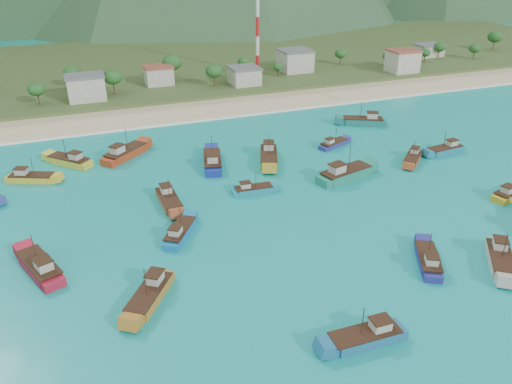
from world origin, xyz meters
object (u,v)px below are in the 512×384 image
object	(u,v)px
boat_12	(180,233)
boat_23	(31,178)
boat_26	(212,162)
boat_18	(428,261)
boat_30	(125,154)
boat_29	(445,150)
boat_32	(150,295)
boat_4	(40,268)
boat_3	(512,194)
boat_5	(345,174)
boat_10	(500,259)
boat_28	(364,122)
boat_22	(169,201)
boat_7	(366,338)
boat_0	(70,161)
boat_25	(334,145)
boat_17	(413,159)
radio_tower	(258,17)
boat_27	(269,157)
boat_15	(253,190)

from	to	relation	value
boat_12	boat_23	bearing A→B (deg)	160.01
boat_23	boat_26	world-z (taller)	boat_26
boat_18	boat_30	xyz separation A→B (m)	(-37.41, 59.15, 0.29)
boat_29	boat_32	xyz separation A→B (m)	(-73.70, -28.65, 0.08)
boat_26	boat_4	bearing A→B (deg)	-126.25
boat_3	boat_5	xyz separation A→B (m)	(-25.94, 18.64, 0.35)
boat_10	boat_12	bearing A→B (deg)	7.09
boat_3	boat_28	bearing A→B (deg)	171.94
boat_18	boat_4	bearing A→B (deg)	-170.33
boat_32	boat_22	bearing A→B (deg)	-72.50
boat_10	boat_30	size ratio (longest dim) A/B	0.89
boat_5	boat_32	bearing A→B (deg)	-75.16
boat_12	boat_28	distance (m)	70.06
boat_26	boat_7	bearing A→B (deg)	-73.12
boat_12	boat_18	world-z (taller)	boat_18
boat_0	boat_25	world-z (taller)	boat_0
boat_29	boat_17	bearing A→B (deg)	92.30
boat_5	boat_12	xyz separation A→B (m)	(-37.09, -9.88, -0.36)
boat_4	boat_17	xyz separation A→B (m)	(77.73, 15.15, -0.22)
boat_3	boat_4	world-z (taller)	boat_4
boat_22	boat_29	distance (m)	65.44
radio_tower	boat_5	world-z (taller)	radio_tower
boat_17	boat_26	distance (m)	44.72
boat_25	boat_27	world-z (taller)	boat_27
boat_15	boat_26	xyz separation A→B (m)	(-3.73, 15.23, 0.42)
boat_29	boat_30	bearing A→B (deg)	65.65
boat_7	boat_25	distance (m)	65.31
boat_17	boat_30	distance (m)	64.92
boat_10	boat_23	xyz separation A→B (m)	(-67.57, 57.04, -0.09)
boat_22	boat_29	size ratio (longest dim) A/B	1.04
boat_7	boat_22	bearing A→B (deg)	20.25
radio_tower	boat_4	xyz separation A→B (m)	(-72.29, -97.84, -20.06)
boat_28	boat_17	bearing A→B (deg)	-160.13
boat_0	boat_23	bearing A→B (deg)	174.51
boat_7	boat_0	bearing A→B (deg)	25.63
boat_15	boat_17	world-z (taller)	boat_17
boat_0	boat_4	xyz separation A→B (m)	(-5.91, -40.64, 0.06)
boat_23	boat_25	distance (m)	67.56
boat_4	boat_26	bearing A→B (deg)	17.90
boat_17	boat_29	distance (m)	10.21
boat_10	boat_12	distance (m)	50.66
boat_4	boat_29	size ratio (longest dim) A/B	1.17
boat_5	boat_28	world-z (taller)	boat_5
radio_tower	boat_10	bearing A→B (deg)	-93.15
boat_17	boat_30	size ratio (longest dim) A/B	0.74
boat_23	boat_30	distance (m)	20.59
boat_12	boat_26	distance (m)	29.27
boat_29	boat_30	xyz separation A→B (m)	(-69.98, 23.68, 0.26)
boat_3	boat_17	size ratio (longest dim) A/B	1.16
radio_tower	boat_25	world-z (taller)	radio_tower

